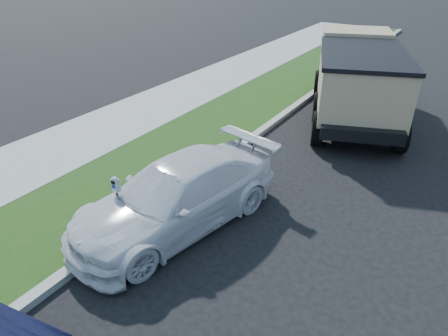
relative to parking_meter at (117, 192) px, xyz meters
The scene contains 5 objects.
ground 3.07m from the parking_meter, 21.46° to the left, with size 120.00×120.00×0.00m, color black.
streetside 4.30m from the parking_meter, 133.22° to the left, with size 6.12×50.00×0.15m.
parking_meter is the anchor object (origin of this frame).
white_wagon 1.29m from the parking_meter, 49.67° to the left, with size 2.03×4.99×1.45m, color silver.
dump_truck 9.68m from the parking_meter, 77.46° to the left, with size 4.69×7.25×2.67m.
Camera 1 is at (2.85, -5.70, 5.39)m, focal length 32.00 mm.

